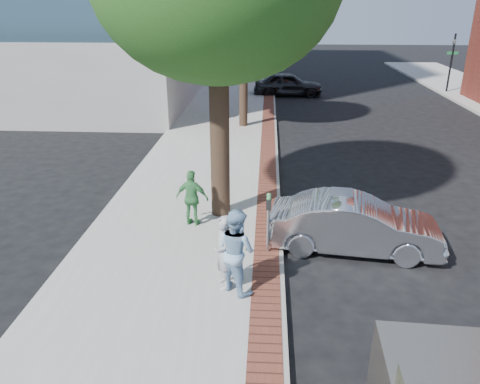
# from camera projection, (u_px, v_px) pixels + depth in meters

# --- Properties ---
(ground) EXTENTS (120.00, 120.00, 0.00)m
(ground) POSITION_uv_depth(u_px,v_px,m) (238.00, 251.00, 11.48)
(ground) COLOR black
(ground) RESTS_ON ground
(sidewalk) EXTENTS (5.00, 60.00, 0.15)m
(sidewalk) POSITION_uv_depth(u_px,v_px,m) (213.00, 151.00, 18.93)
(sidewalk) COLOR #9E9991
(sidewalk) RESTS_ON ground
(brick_strip) EXTENTS (0.60, 60.00, 0.01)m
(brick_strip) POSITION_uv_depth(u_px,v_px,m) (268.00, 150.00, 18.77)
(brick_strip) COLOR brown
(brick_strip) RESTS_ON sidewalk
(curb) EXTENTS (0.10, 60.00, 0.15)m
(curb) POSITION_uv_depth(u_px,v_px,m) (277.00, 152.00, 18.79)
(curb) COLOR gray
(curb) RESTS_ON ground
(office_base) EXTENTS (18.20, 22.20, 4.00)m
(office_base) POSITION_uv_depth(u_px,v_px,m) (68.00, 60.00, 31.77)
(office_base) COLOR gray
(office_base) RESTS_ON ground
(signal_near) EXTENTS (0.70, 0.15, 3.80)m
(signal_near) POSITION_uv_depth(u_px,v_px,m) (273.00, 57.00, 30.91)
(signal_near) COLOR black
(signal_near) RESTS_ON ground
(signal_far) EXTENTS (0.70, 0.15, 3.80)m
(signal_far) POSITION_uv_depth(u_px,v_px,m) (452.00, 59.00, 30.27)
(signal_far) COLOR black
(signal_far) RESTS_ON ground
(tree_far) EXTENTS (4.80, 4.80, 7.14)m
(tree_far) POSITION_uv_depth(u_px,v_px,m) (244.00, 11.00, 20.59)
(tree_far) COLOR black
(tree_far) RESTS_ON sidewalk
(parking_meter) EXTENTS (0.12, 0.32, 1.47)m
(parking_meter) POSITION_uv_depth(u_px,v_px,m) (269.00, 211.00, 10.78)
(parking_meter) COLOR gray
(parking_meter) RESTS_ON sidewalk
(person_gray) EXTENTS (0.53, 0.67, 1.61)m
(person_gray) POSITION_uv_depth(u_px,v_px,m) (224.00, 252.00, 9.52)
(person_gray) COLOR #9FA0A4
(person_gray) RESTS_ON sidewalk
(person_officer) EXTENTS (1.10, 1.09, 1.80)m
(person_officer) POSITION_uv_depth(u_px,v_px,m) (236.00, 250.00, 9.41)
(person_officer) COLOR #8AB3D6
(person_officer) RESTS_ON sidewalk
(person_green) EXTENTS (0.95, 0.54, 1.52)m
(person_green) POSITION_uv_depth(u_px,v_px,m) (192.00, 198.00, 12.27)
(person_green) COLOR #42924E
(person_green) RESTS_ON sidewalk
(sedan_silver) EXTENTS (4.25, 1.92, 1.35)m
(sedan_silver) POSITION_uv_depth(u_px,v_px,m) (355.00, 225.00, 11.33)
(sedan_silver) COLOR silver
(sedan_silver) RESTS_ON ground
(bg_car) EXTENTS (4.43, 1.86, 1.50)m
(bg_car) POSITION_uv_depth(u_px,v_px,m) (288.00, 84.00, 30.08)
(bg_car) COLOR black
(bg_car) RESTS_ON ground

